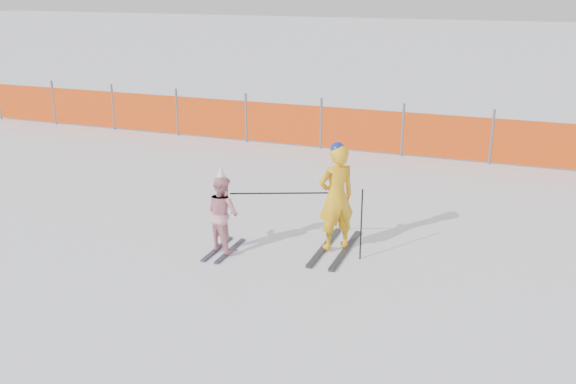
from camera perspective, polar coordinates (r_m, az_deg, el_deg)
The scene contains 5 objects.
ground at distance 9.41m, azimuth -1.07°, elevation -6.70°, with size 120.00×120.00×0.00m, color white.
adult at distance 9.70m, azimuth 4.31°, elevation -0.51°, with size 0.70×1.57×1.72m.
child at distance 9.76m, azimuth -5.86°, elevation -1.85°, with size 0.70×0.98×1.37m.
ski_poles at distance 9.56m, azimuth 2.31°, elevation -1.30°, with size 1.95×0.57×1.10m.
safety_fence at distance 16.26m, azimuth -2.04°, elevation 6.25°, with size 17.18×0.06×1.25m.
Camera 1 is at (3.12, -7.91, 4.01)m, focal length 40.00 mm.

